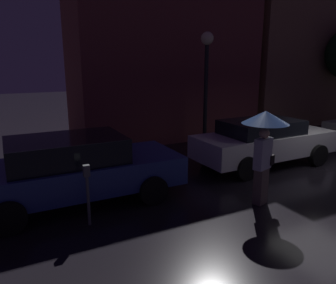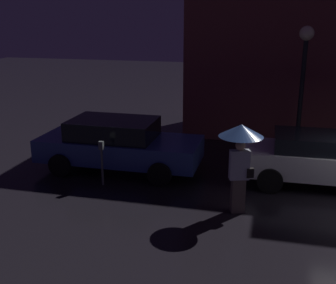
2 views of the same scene
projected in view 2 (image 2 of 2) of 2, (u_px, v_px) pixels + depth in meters
name	position (u px, v px, depth m)	size (l,w,h in m)	color
building_facade_left	(294.00, 43.00, 15.16)	(7.48, 3.00, 6.76)	brown
parked_car_blue	(118.00, 144.00, 12.19)	(4.66, 2.06, 1.50)	navy
parked_car_white	(324.00, 159.00, 11.05)	(4.49, 1.88, 1.40)	silver
pedestrian_with_umbrella	(241.00, 145.00, 9.28)	(0.99, 0.99, 2.09)	#66564C
parking_meter	(102.00, 158.00, 11.07)	(0.12, 0.10, 1.21)	#4C5154
street_lamp_near	(304.00, 65.00, 12.75)	(0.44, 0.44, 4.06)	black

